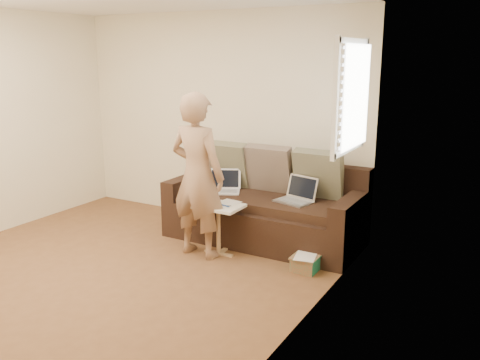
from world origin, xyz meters
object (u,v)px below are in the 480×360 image
at_px(laptop_silver, 293,202).
at_px(person, 197,176).
at_px(side_table, 218,230).
at_px(sofa, 264,205).
at_px(drinking_glass, 207,195).
at_px(laptop_white, 224,192).
at_px(striped_box, 305,263).

relative_size(laptop_silver, person, 0.22).
relative_size(laptop_silver, side_table, 0.70).
relative_size(person, side_table, 3.13).
bearing_deg(sofa, drinking_glass, -126.05).
distance_m(laptop_silver, person, 1.09).
bearing_deg(laptop_white, sofa, -17.79).
height_order(sofa, drinking_glass, sofa).
distance_m(laptop_white, person, 0.74).
bearing_deg(person, side_table, -149.04).
height_order(laptop_silver, laptop_white, laptop_white).
distance_m(person, drinking_glass, 0.30).
height_order(laptop_silver, drinking_glass, drinking_glass).
height_order(sofa, laptop_white, sofa).
xyz_separation_m(sofa, side_table, (-0.22, -0.62, -0.15)).
bearing_deg(side_table, person, -151.71).
distance_m(laptop_silver, laptop_white, 0.87).
distance_m(laptop_white, drinking_glass, 0.50).
height_order(sofa, person, person).
relative_size(laptop_silver, laptop_white, 1.08).
bearing_deg(laptop_white, striped_box, -48.66).
relative_size(drinking_glass, striped_box, 0.47).
distance_m(sofa, person, 0.94).
bearing_deg(sofa, person, -119.30).
height_order(sofa, striped_box, sofa).
distance_m(sofa, side_table, 0.68).
bearing_deg(laptop_white, side_table, -91.05).
distance_m(drinking_glass, striped_box, 1.28).
relative_size(sofa, laptop_silver, 5.70).
bearing_deg(striped_box, side_table, -177.06).
height_order(person, striped_box, person).
bearing_deg(laptop_silver, sofa, -172.83).
height_order(laptop_silver, person, person).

